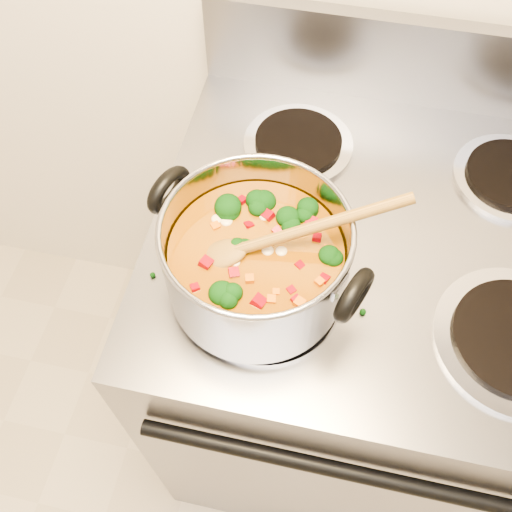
# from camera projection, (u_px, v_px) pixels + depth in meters

# --- Properties ---
(electric_range) EXTENTS (0.75, 0.68, 1.08)m
(electric_range) POSITION_uv_depth(u_px,v_px,m) (353.00, 347.00, 1.27)
(electric_range) COLOR gray
(electric_range) RESTS_ON ground
(stockpot) EXTENTS (0.31, 0.25, 0.15)m
(stockpot) POSITION_uv_depth(u_px,v_px,m) (256.00, 260.00, 0.76)
(stockpot) COLOR #A1A1A9
(stockpot) RESTS_ON electric_range
(wooden_spoon) EXTENTS (0.27, 0.12, 0.11)m
(wooden_spoon) POSITION_uv_depth(u_px,v_px,m) (269.00, 241.00, 0.73)
(wooden_spoon) COLOR olive
(wooden_spoon) RESTS_ON stockpot
(cooktop_crumbs) EXTENTS (0.07, 0.10, 0.01)m
(cooktop_crumbs) POSITION_uv_depth(u_px,v_px,m) (187.00, 207.00, 0.90)
(cooktop_crumbs) COLOR black
(cooktop_crumbs) RESTS_ON electric_range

